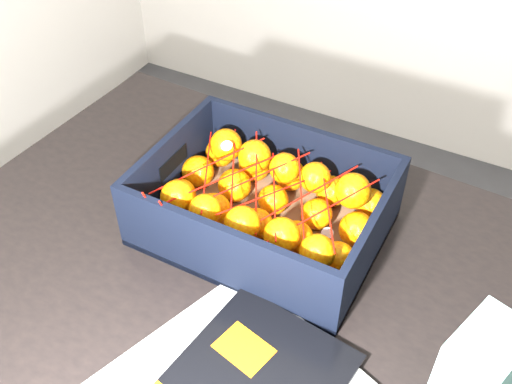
% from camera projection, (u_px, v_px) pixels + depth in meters
% --- Properties ---
extents(table, '(1.24, 0.85, 0.75)m').
position_uv_depth(table, '(274.00, 326.00, 0.98)').
color(table, black).
rests_on(table, ground).
extents(produce_crate, '(0.38, 0.29, 0.13)m').
position_uv_depth(produce_crate, '(265.00, 212.00, 0.98)').
color(produce_crate, olive).
rests_on(produce_crate, table).
extents(clementine_heap, '(0.36, 0.27, 0.10)m').
position_uv_depth(clementine_heap, '(264.00, 206.00, 0.97)').
color(clementine_heap, orange).
rests_on(clementine_heap, produce_crate).
extents(mesh_net, '(0.32, 0.26, 0.09)m').
position_uv_depth(mesh_net, '(257.00, 188.00, 0.94)').
color(mesh_net, red).
rests_on(mesh_net, clementine_heap).
extents(retail_carton, '(0.10, 0.12, 0.16)m').
position_uv_depth(retail_carton, '(476.00, 375.00, 0.72)').
color(retail_carton, white).
rests_on(retail_carton, table).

